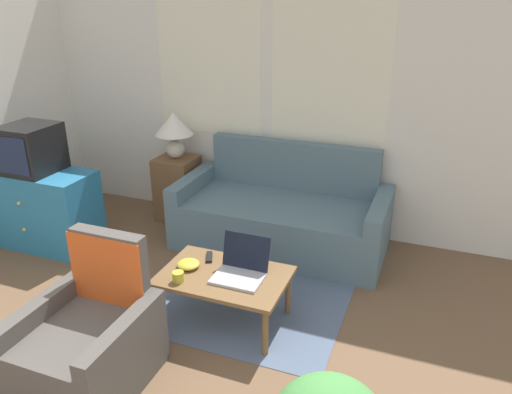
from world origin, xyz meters
The scene contains 13 objects.
wall_back centered at (0.00, 3.84, 1.31)m, with size 5.86×0.06×2.60m.
rug centered at (0.25, 2.69, 0.00)m, with size 1.64×1.97×0.01m.
couch centered at (0.26, 3.37, 0.28)m, with size 1.94×0.90×0.93m.
armchair centered at (-0.28, 1.24, 0.26)m, with size 0.71×0.76×0.89m.
tv_dresser centered at (-1.85, 2.55, 0.37)m, with size 1.06×0.50×0.74m.
television centered at (-1.85, 2.55, 0.96)m, with size 0.43×0.46×0.43m.
side_table centered at (-0.96, 3.54, 0.34)m, with size 0.39×0.39×0.67m.
table_lamp centered at (-0.96, 3.54, 0.99)m, with size 0.39×0.39×0.47m.
coffee_table centered at (0.25, 2.07, 0.35)m, with size 0.91×0.60×0.39m.
laptop centered at (0.36, 2.10, 0.45)m, with size 0.35×0.33×0.27m.
cup_navy centered at (-0.01, 1.88, 0.43)m, with size 0.08×0.08×0.07m.
snack_bowl centered at (-0.04, 2.07, 0.41)m, with size 0.17×0.17×0.05m.
tv_remote centered at (0.04, 2.24, 0.40)m, with size 0.10×0.15×0.02m.
Camera 1 is at (1.56, -0.71, 2.28)m, focal length 35.00 mm.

